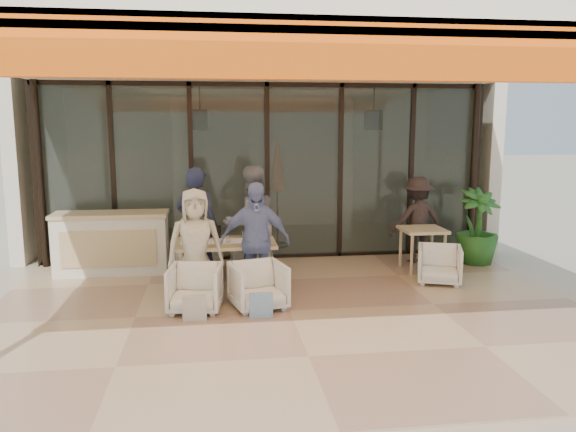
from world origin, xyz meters
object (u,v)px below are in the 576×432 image
object	(u,v)px
diner_navy	(197,226)
standing_woman	(417,220)
chair_far_right	(249,254)
chair_far_left	(199,254)
side_chair	(439,263)
diner_grey	(251,224)
diner_periwinkle	(255,241)
host_counter	(112,243)
dining_table	(225,245)
side_table	(423,234)
chair_near_right	(258,284)
potted_palm	(477,227)
diner_cream	(195,245)
chair_near_left	(195,286)

from	to	relation	value
diner_navy	standing_woman	world-z (taller)	diner_navy
standing_woman	chair_far_right	bearing A→B (deg)	-1.20
chair_far_left	side_chair	world-z (taller)	chair_far_left
diner_grey	standing_woman	distance (m)	3.12
diner_periwinkle	side_chair	world-z (taller)	diner_periwinkle
host_counter	dining_table	xyz separation A→B (m)	(1.83, -1.14, 0.16)
dining_table	diner_grey	distance (m)	0.66
diner_periwinkle	standing_woman	world-z (taller)	diner_periwinkle
chair_far_left	side_table	distance (m)	3.77
diner_grey	side_table	world-z (taller)	diner_grey
standing_woman	host_counter	bearing A→B (deg)	-5.47
chair_far_left	standing_woman	size ratio (longest dim) A/B	0.43
dining_table	diner_periwinkle	distance (m)	0.64
chair_near_right	potted_palm	distance (m)	4.48
chair_far_left	host_counter	bearing A→B (deg)	9.64
chair_far_left	diner_cream	xyz separation A→B (m)	(0.00, -1.40, 0.46)
chair_far_left	chair_near_right	bearing A→B (deg)	131.34
diner_grey	side_chair	size ratio (longest dim) A/B	2.74
dining_table	standing_woman	xyz separation A→B (m)	(3.44, 1.21, 0.09)
diner_navy	potted_palm	size ratio (longest dim) A/B	1.35
host_counter	standing_woman	bearing A→B (deg)	0.76
chair_near_right	potted_palm	bearing A→B (deg)	11.47
diner_navy	side_chair	xyz separation A→B (m)	(3.74, -0.57, -0.58)
chair_far_left	potted_palm	world-z (taller)	potted_palm
chair_near_left	host_counter	bearing A→B (deg)	131.83
chair_near_right	chair_far_left	bearing A→B (deg)	99.79
chair_near_left	standing_woman	xyz separation A→B (m)	(3.86, 2.17, 0.43)
diner_cream	diner_periwinkle	bearing A→B (deg)	-5.97
chair_far_right	diner_periwinkle	size ratio (longest dim) A/B	0.37
host_counter	diner_cream	distance (m)	2.15
standing_woman	potted_palm	bearing A→B (deg)	160.52
chair_far_left	chair_near_right	world-z (taller)	chair_near_right
side_chair	standing_woman	world-z (taller)	standing_woman
side_table	chair_far_left	bearing A→B (deg)	175.14
chair_near_right	standing_woman	world-z (taller)	standing_woman
dining_table	standing_woman	bearing A→B (deg)	19.35
chair_near_left	standing_woman	world-z (taller)	standing_woman
chair_far_right	side_table	xyz separation A→B (m)	(2.90, -0.32, 0.33)
chair_far_right	chair_near_right	world-z (taller)	chair_near_right
host_counter	chair_far_right	xyz separation A→B (m)	(2.26, -0.20, -0.22)
chair_far_left	chair_far_right	xyz separation A→B (m)	(0.84, 0.00, -0.03)
chair_far_right	diner_cream	world-z (taller)	diner_cream
chair_far_right	standing_woman	bearing A→B (deg)	-177.85
diner_periwinkle	diner_navy	bearing A→B (deg)	133.53
dining_table	diner_periwinkle	world-z (taller)	diner_periwinkle
diner_grey	potted_palm	bearing A→B (deg)	167.17
dining_table	potted_palm	world-z (taller)	potted_palm
diner_grey	diner_cream	bearing A→B (deg)	26.71
side_table	chair_near_left	bearing A→B (deg)	-157.07
dining_table	diner_navy	size ratio (longest dim) A/B	0.82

